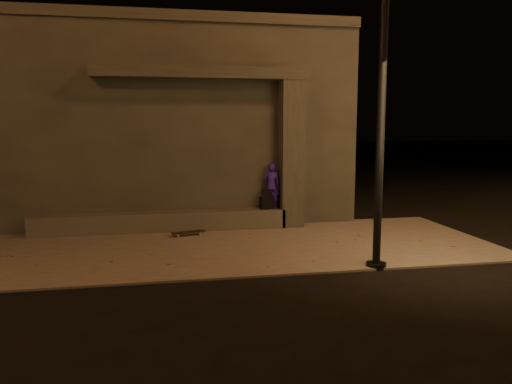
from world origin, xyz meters
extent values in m
plane|color=black|center=(0.00, 0.00, 0.00)|extent=(120.00, 120.00, 0.00)
cube|color=#66605A|center=(0.00, 2.00, 0.02)|extent=(11.00, 4.40, 0.04)
cube|color=#383633|center=(-1.00, 6.50, 2.60)|extent=(9.00, 5.00, 5.20)
cube|color=#383633|center=(-1.00, 4.05, 5.10)|extent=(9.00, 0.30, 0.25)
cube|color=#52504B|center=(-1.50, 3.75, 0.27)|extent=(6.00, 0.55, 0.45)
cube|color=#383633|center=(1.70, 3.75, 1.84)|extent=(0.55, 0.55, 3.60)
cube|color=#383633|center=(-0.50, 3.80, 3.78)|extent=(5.00, 0.70, 0.28)
imported|color=#2D1799|center=(1.20, 3.75, 1.06)|extent=(0.48, 0.40, 1.14)
cube|color=black|center=(1.10, 3.75, 0.64)|extent=(0.36, 0.24, 0.29)
cube|color=black|center=(1.10, 3.75, 0.88)|extent=(0.31, 0.05, 0.21)
cube|color=black|center=(-0.90, 3.10, 0.12)|extent=(0.81, 0.39, 0.02)
cylinder|color=tan|center=(-0.67, 3.24, 0.07)|extent=(0.06, 0.04, 0.05)
cylinder|color=tan|center=(-0.63, 3.09, 0.07)|extent=(0.06, 0.04, 0.05)
cylinder|color=tan|center=(-1.18, 3.11, 0.07)|extent=(0.06, 0.04, 0.05)
cylinder|color=tan|center=(-1.14, 2.96, 0.07)|extent=(0.06, 0.04, 0.05)
cube|color=#99999E|center=(-0.65, 3.16, 0.10)|extent=(0.09, 0.17, 0.02)
cube|color=#99999E|center=(-1.16, 3.04, 0.10)|extent=(0.09, 0.17, 0.02)
cylinder|color=black|center=(2.30, -0.03, 3.71)|extent=(0.14, 0.14, 7.43)
cylinder|color=black|center=(2.30, -0.03, 0.05)|extent=(0.36, 0.36, 0.10)
camera|label=1|loc=(-1.48, -8.22, 2.60)|focal=35.00mm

